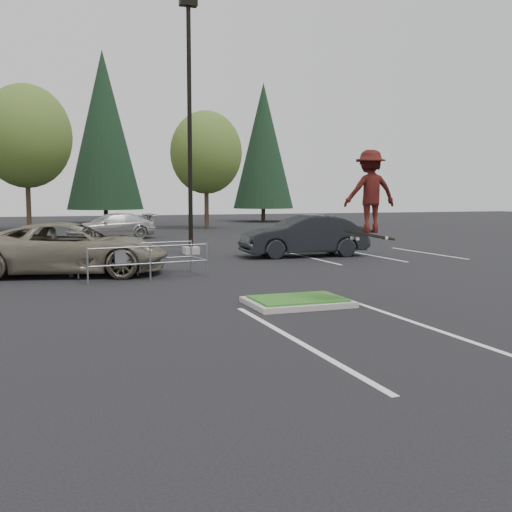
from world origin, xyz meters
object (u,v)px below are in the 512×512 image
object	(u,v)px
car_r_charc	(304,236)
conif_b	(104,130)
decid_b	(26,140)
decid_c	(206,155)
light_pole	(190,142)
cart_corral	(130,257)
car_l_tan	(70,249)
conif_c	(263,146)
car_far_silver	(112,226)
skateboarder	(370,192)

from	to	relation	value
car_r_charc	conif_b	bearing A→B (deg)	-167.90
decid_b	decid_c	xyz separation A→B (m)	(12.00, -0.70, -0.79)
car_r_charc	light_pole	bearing A→B (deg)	-117.26
decid_b	cart_corral	size ratio (longest dim) A/B	2.59
light_pole	cart_corral	distance (m)	8.33
car_l_tan	decid_c	bearing A→B (deg)	-10.40
conif_c	car_far_silver	distance (m)	24.37
decid_c	skateboarder	size ratio (longest dim) A/B	4.41
decid_c	car_far_silver	xyz separation A→B (m)	(-7.57, -8.05, -4.55)
decid_c	conif_b	distance (m)	12.51
light_pole	decid_b	world-z (taller)	light_pole
decid_c	skateboarder	bearing A→B (deg)	-98.83
conif_b	conif_c	distance (m)	14.07
conif_b	car_l_tan	xyz separation A→B (m)	(-4.50, -33.50, -7.05)
conif_c	skateboarder	xyz separation A→B (m)	(-12.80, -40.50, -4.36)
conif_b	car_r_charc	distance (m)	32.02
light_pole	decid_c	xyz separation A→B (m)	(5.49, 17.83, 0.69)
cart_corral	light_pole	bearing A→B (deg)	54.04
decid_b	car_far_silver	distance (m)	11.17
car_far_silver	light_pole	bearing A→B (deg)	1.28
light_pole	conif_c	world-z (taller)	conif_c
light_pole	cart_corral	size ratio (longest dim) A/B	2.72
decid_c	conif_b	size ratio (longest dim) A/B	0.58
decid_b	car_l_tan	world-z (taller)	decid_b
light_pole	car_l_tan	world-z (taller)	light_pole
decid_c	skateboarder	distance (m)	31.33
light_pole	skateboarder	bearing A→B (deg)	-86.92
skateboarder	conif_b	bearing A→B (deg)	-83.02
conif_c	car_r_charc	world-z (taller)	conif_c
cart_corral	car_r_charc	bearing A→B (deg)	20.62
skateboarder	car_r_charc	size ratio (longest dim) A/B	0.38
conif_b	car_far_silver	size ratio (longest dim) A/B	2.98
decid_b	cart_corral	distance (m)	25.82
conif_c	car_r_charc	distance (m)	31.96
decid_b	cart_corral	bearing A→B (deg)	-82.93
car_l_tan	car_far_silver	bearing A→B (deg)	3.09
decid_c	cart_corral	distance (m)	26.33
conif_c	car_r_charc	size ratio (longest dim) A/B	2.52
decid_c	conif_c	bearing A→B (deg)	50.36
conif_c	cart_corral	distance (m)	38.49
car_r_charc	car_l_tan	bearing A→B (deg)	-70.14
conif_b	skateboarder	world-z (taller)	conif_b
light_pole	conif_b	xyz separation A→B (m)	(-0.50, 28.50, 3.29)
skateboarder	decid_b	bearing A→B (deg)	-71.79
decid_c	car_far_silver	world-z (taller)	decid_c
light_pole	conif_c	distance (m)	30.72
light_pole	conif_b	distance (m)	28.69
car_l_tan	cart_corral	bearing A→B (deg)	-119.23
light_pole	car_r_charc	xyz separation A→B (m)	(4.00, -2.41, -3.74)
light_pole	car_far_silver	distance (m)	10.72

